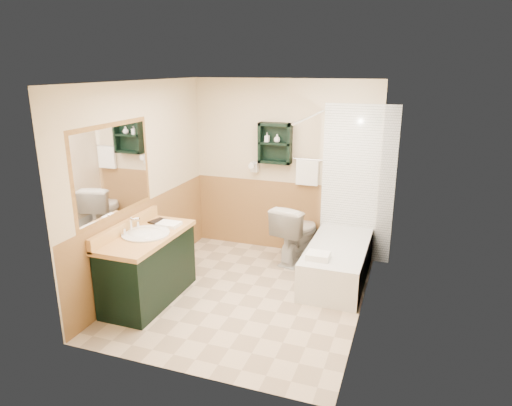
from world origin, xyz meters
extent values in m
plane|color=beige|center=(0.00, 0.00, 0.00)|extent=(3.00, 3.00, 0.00)
cube|color=beige|center=(0.00, 1.52, 1.20)|extent=(2.60, 0.04, 2.40)
cube|color=beige|center=(-1.32, 0.00, 1.20)|extent=(0.04, 3.00, 2.40)
cube|color=beige|center=(1.32, 0.00, 1.20)|extent=(0.04, 3.00, 2.40)
cube|color=white|center=(0.00, 0.00, 2.42)|extent=(2.60, 3.00, 0.04)
cube|color=black|center=(-0.10, 1.41, 1.55)|extent=(0.45, 0.15, 0.55)
cylinder|color=silver|center=(0.53, 0.75, 2.00)|extent=(0.03, 1.60, 0.03)
cube|color=black|center=(-0.99, -0.45, 0.39)|extent=(0.59, 1.24, 0.79)
cube|color=silver|center=(0.93, 0.75, 0.23)|extent=(0.69, 1.50, 0.46)
imported|color=silver|center=(0.30, 1.16, 0.39)|extent=(0.62, 0.89, 0.79)
cube|color=white|center=(-0.89, -0.13, 0.81)|extent=(0.25, 0.20, 0.04)
imported|color=black|center=(-1.16, -0.03, 0.89)|extent=(0.15, 0.06, 0.20)
cube|color=white|center=(0.78, 0.26, 0.50)|extent=(0.25, 0.21, 0.07)
imported|color=silver|center=(-0.21, 1.40, 1.59)|extent=(0.06, 0.12, 0.06)
imported|color=silver|center=(-0.07, 1.40, 1.61)|extent=(0.12, 0.14, 0.09)
camera|label=1|loc=(1.70, -4.46, 2.56)|focal=32.00mm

